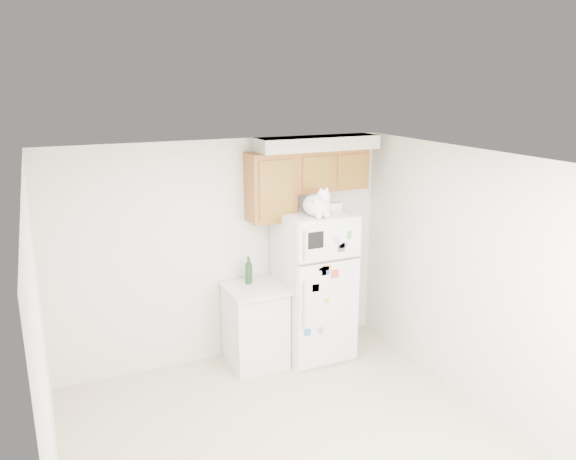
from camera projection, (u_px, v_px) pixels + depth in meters
ground_plane at (301, 455)px, 4.81m from camera, size 3.80×4.00×0.01m
room_shell at (302, 259)px, 4.64m from camera, size 3.84×4.04×2.52m
refrigerator at (314, 285)px, 6.37m from camera, size 0.76×0.78×1.70m
base_counter at (256, 324)px, 6.26m from camera, size 0.64×0.64×0.92m
cat at (318, 205)px, 5.93m from camera, size 0.33×0.49×0.34m
storage_box_back at (319, 206)px, 6.22m from camera, size 0.19×0.14×0.10m
storage_box_front at (334, 206)px, 6.23m from camera, size 0.17×0.13×0.09m
bottle_green at (248, 270)px, 6.18m from camera, size 0.07×0.07×0.32m
bottle_amber at (250, 269)px, 6.28m from camera, size 0.06×0.06×0.26m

